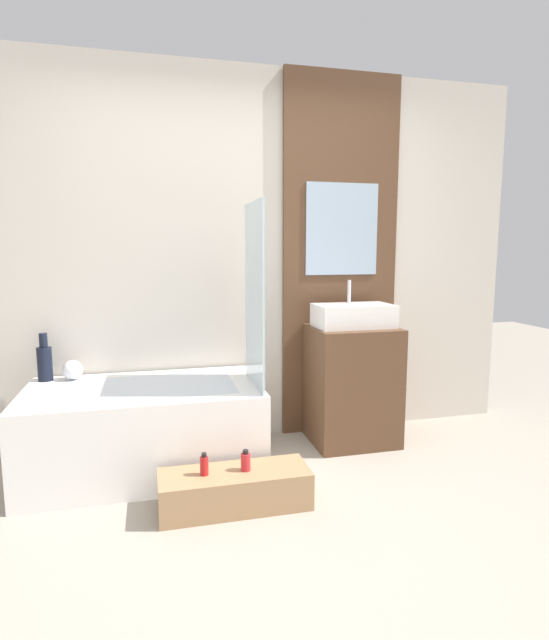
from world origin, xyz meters
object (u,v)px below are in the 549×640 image
at_px(vase_tall_dark, 45,361).
at_px(vase_round_light, 73,370).
at_px(bathtub, 145,428).
at_px(bottle_soap_secondary, 246,461).
at_px(sink, 353,316).
at_px(wooden_step_bench, 235,489).
at_px(bottle_soap_primary, 204,465).

height_order(vase_tall_dark, vase_round_light, vase_tall_dark).
relative_size(bathtub, vase_tall_dark, 4.59).
bearing_deg(bottle_soap_secondary, sink, 38.46).
distance_m(wooden_step_bench, sink, 1.45).
bearing_deg(vase_round_light, bottle_soap_secondary, -42.06).
bearing_deg(wooden_step_bench, vase_tall_dark, 140.34).
relative_size(sink, bottle_soap_secondary, 4.72).
distance_m(bathtub, wooden_step_bench, 0.76).
height_order(bathtub, sink, sink).
xyz_separation_m(bathtub, vase_round_light, (-0.44, 0.28, 0.33)).
relative_size(wooden_step_bench, bottle_soap_primary, 6.70).
distance_m(vase_round_light, bottle_soap_primary, 1.19).
distance_m(sink, bottle_soap_primary, 1.48).
height_order(vase_tall_dark, bottle_soap_primary, vase_tall_dark).
bearing_deg(sink, vase_tall_dark, 175.23).
relative_size(bottle_soap_primary, bottle_soap_secondary, 1.05).
xyz_separation_m(sink, vase_round_light, (-1.86, 0.15, -0.31)).
distance_m(wooden_step_bench, bottle_soap_secondary, 0.16).
relative_size(vase_tall_dark, vase_round_light, 2.44).
bearing_deg(vase_round_light, sink, -4.65).
height_order(wooden_step_bench, vase_tall_dark, vase_tall_dark).
relative_size(wooden_step_bench, vase_tall_dark, 2.60).
distance_m(vase_tall_dark, bottle_soap_primary, 1.33).
xyz_separation_m(vase_tall_dark, bottle_soap_secondary, (1.13, -0.89, -0.41)).
bearing_deg(bathtub, sink, 5.35).
relative_size(bathtub, bottle_soap_secondary, 12.44).
xyz_separation_m(vase_round_light, bottle_soap_secondary, (0.96, -0.87, -0.35)).
relative_size(sink, vase_tall_dark, 1.74).
height_order(bathtub, vase_tall_dark, vase_tall_dark).
xyz_separation_m(bathtub, vase_tall_dark, (-0.61, 0.30, 0.39)).
distance_m(vase_round_light, bottle_soap_secondary, 1.34).
height_order(bathtub, wooden_step_bench, bathtub).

